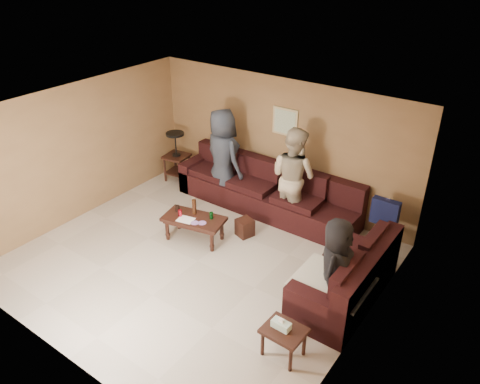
{
  "coord_description": "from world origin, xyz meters",
  "views": [
    {
      "loc": [
        4.19,
        -4.61,
        4.7
      ],
      "look_at": [
        0.25,
        0.85,
        1.0
      ],
      "focal_mm": 35.0,
      "sensor_mm": 36.0,
      "label": 1
    }
  ],
  "objects_px": {
    "end_table_left": "(176,156)",
    "coffee_table": "(194,221)",
    "side_table_right": "(283,332)",
    "person_right": "(335,268)",
    "person_left": "(223,156)",
    "sectional_sofa": "(288,220)",
    "person_middle": "(293,177)",
    "waste_bin": "(245,227)"
  },
  "relations": [
    {
      "from": "coffee_table",
      "to": "person_left",
      "type": "bearing_deg",
      "value": 107.59
    },
    {
      "from": "sectional_sofa",
      "to": "coffee_table",
      "type": "bearing_deg",
      "value": -140.37
    },
    {
      "from": "end_table_left",
      "to": "person_right",
      "type": "bearing_deg",
      "value": -21.25
    },
    {
      "from": "waste_bin",
      "to": "person_left",
      "type": "relative_size",
      "value": 0.17
    },
    {
      "from": "sectional_sofa",
      "to": "coffee_table",
      "type": "height_order",
      "value": "sectional_sofa"
    },
    {
      "from": "side_table_right",
      "to": "person_right",
      "type": "xyz_separation_m",
      "value": [
        0.14,
        1.09,
        0.37
      ]
    },
    {
      "from": "coffee_table",
      "to": "end_table_left",
      "type": "bearing_deg",
      "value": 139.57
    },
    {
      "from": "end_table_left",
      "to": "person_left",
      "type": "relative_size",
      "value": 0.58
    },
    {
      "from": "side_table_right",
      "to": "end_table_left",
      "type": "bearing_deg",
      "value": 147.06
    },
    {
      "from": "person_middle",
      "to": "person_right",
      "type": "bearing_deg",
      "value": 144.06
    },
    {
      "from": "sectional_sofa",
      "to": "person_middle",
      "type": "distance_m",
      "value": 0.78
    },
    {
      "from": "end_table_left",
      "to": "coffee_table",
      "type": "bearing_deg",
      "value": -40.43
    },
    {
      "from": "coffee_table",
      "to": "side_table_right",
      "type": "bearing_deg",
      "value": -26.88
    },
    {
      "from": "person_middle",
      "to": "person_right",
      "type": "xyz_separation_m",
      "value": [
        1.67,
        -1.74,
        -0.18
      ]
    },
    {
      "from": "person_left",
      "to": "person_middle",
      "type": "height_order",
      "value": "person_left"
    },
    {
      "from": "sectional_sofa",
      "to": "coffee_table",
      "type": "relative_size",
      "value": 4.05
    },
    {
      "from": "end_table_left",
      "to": "sectional_sofa",
      "type": "bearing_deg",
      "value": -8.92
    },
    {
      "from": "waste_bin",
      "to": "person_middle",
      "type": "xyz_separation_m",
      "value": [
        0.42,
        0.89,
        0.77
      ]
    },
    {
      "from": "end_table_left",
      "to": "person_middle",
      "type": "bearing_deg",
      "value": -0.5
    },
    {
      "from": "coffee_table",
      "to": "person_middle",
      "type": "distance_m",
      "value": 1.93
    },
    {
      "from": "waste_bin",
      "to": "end_table_left",
      "type": "bearing_deg",
      "value": 159.4
    },
    {
      "from": "person_middle",
      "to": "side_table_right",
      "type": "bearing_deg",
      "value": 128.69
    },
    {
      "from": "coffee_table",
      "to": "waste_bin",
      "type": "relative_size",
      "value": 3.63
    },
    {
      "from": "end_table_left",
      "to": "person_left",
      "type": "distance_m",
      "value": 1.4
    },
    {
      "from": "person_right",
      "to": "person_left",
      "type": "bearing_deg",
      "value": 54.48
    },
    {
      "from": "sectional_sofa",
      "to": "person_right",
      "type": "bearing_deg",
      "value": -41.15
    },
    {
      "from": "end_table_left",
      "to": "person_left",
      "type": "bearing_deg",
      "value": -4.62
    },
    {
      "from": "side_table_right",
      "to": "person_left",
      "type": "height_order",
      "value": "person_left"
    },
    {
      "from": "side_table_right",
      "to": "person_middle",
      "type": "bearing_deg",
      "value": 118.47
    },
    {
      "from": "end_table_left",
      "to": "side_table_right",
      "type": "relative_size",
      "value": 1.9
    },
    {
      "from": "person_left",
      "to": "end_table_left",
      "type": "bearing_deg",
      "value": 12.59
    },
    {
      "from": "end_table_left",
      "to": "person_middle",
      "type": "height_order",
      "value": "person_middle"
    },
    {
      "from": "sectional_sofa",
      "to": "side_table_right",
      "type": "xyz_separation_m",
      "value": [
        1.33,
        -2.37,
        0.05
      ]
    },
    {
      "from": "person_left",
      "to": "side_table_right",
      "type": "bearing_deg",
      "value": 155.26
    },
    {
      "from": "end_table_left",
      "to": "waste_bin",
      "type": "bearing_deg",
      "value": -20.6
    },
    {
      "from": "side_table_right",
      "to": "person_left",
      "type": "xyz_separation_m",
      "value": [
        -3.05,
        2.74,
        0.57
      ]
    },
    {
      "from": "side_table_right",
      "to": "person_middle",
      "type": "xyz_separation_m",
      "value": [
        -1.53,
        2.83,
        0.55
      ]
    },
    {
      "from": "person_right",
      "to": "waste_bin",
      "type": "bearing_deg",
      "value": 59.91
    },
    {
      "from": "end_table_left",
      "to": "side_table_right",
      "type": "distance_m",
      "value": 5.25
    },
    {
      "from": "person_right",
      "to": "sectional_sofa",
      "type": "bearing_deg",
      "value": 40.77
    },
    {
      "from": "coffee_table",
      "to": "person_middle",
      "type": "height_order",
      "value": "person_middle"
    },
    {
      "from": "sectional_sofa",
      "to": "person_left",
      "type": "bearing_deg",
      "value": 167.78
    }
  ]
}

